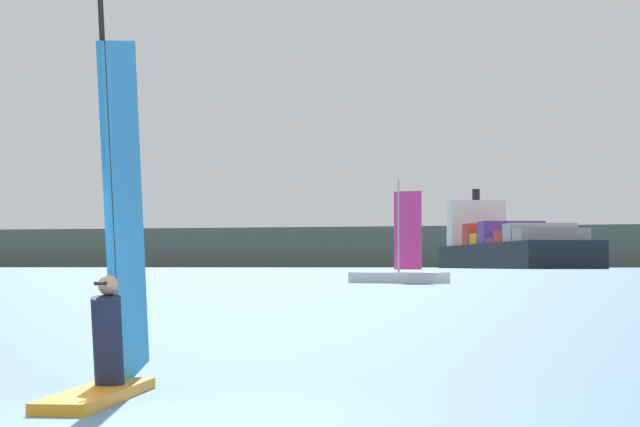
% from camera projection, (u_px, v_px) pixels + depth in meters
% --- Properties ---
extents(ground_plane, '(4000.00, 4000.00, 0.00)m').
position_uv_depth(ground_plane, '(140.00, 423.00, 10.23)').
color(ground_plane, '#476B84').
extents(windsurfer, '(0.77, 3.31, 4.65)m').
position_uv_depth(windsurfer, '(113.00, 289.00, 12.46)').
color(windsurfer, orange).
rests_on(windsurfer, ground_plane).
extents(cargo_ship, '(53.82, 174.69, 41.00)m').
position_uv_depth(cargo_ship, '(508.00, 248.00, 528.82)').
color(cargo_ship, black).
rests_on(cargo_ship, ground_plane).
extents(distant_headland, '(1046.94, 661.07, 29.66)m').
position_uv_depth(distant_headland, '(358.00, 251.00, 1062.89)').
color(distant_headland, '#4C564C').
rests_on(distant_headland, ground_plane).
extents(small_sailboat, '(8.06, 6.05, 8.28)m').
position_uv_depth(small_sailboat, '(399.00, 274.00, 90.73)').
color(small_sailboat, white).
rests_on(small_sailboat, ground_plane).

